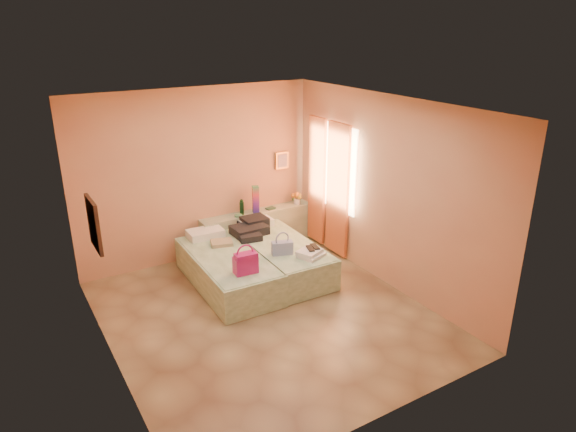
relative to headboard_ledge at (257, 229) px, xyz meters
The scene contains 16 objects.
ground 2.34m from the headboard_ledge, 114.90° to the right, with size 4.50×4.50×0.00m, color tan.
room_walls 2.25m from the headboard_ledge, 116.65° to the right, with size 4.02×4.51×2.81m.
headboard_ledge is the anchor object (origin of this frame).
bed_left 1.50m from the headboard_ledge, 135.43° to the right, with size 0.90×2.00×0.50m, color beige.
bed_right 1.07m from the headboard_ledge, 98.97° to the right, with size 0.90×2.00×0.50m, color beige.
water_bottle 0.54m from the headboard_ledge, behind, with size 0.07×0.07×0.26m, color #13341B.
rainbow_box 0.56m from the headboard_ledge, 134.91° to the right, with size 0.10×0.10×0.47m, color #AF1566.
small_dish 0.52m from the headboard_ledge, behind, with size 0.13×0.13×0.03m, color #4E9068.
green_book 0.42m from the headboard_ledge, ahead, with size 0.16×0.11×0.03m, color #2A4E38.
flower_vase 0.91m from the headboard_ledge, ahead, with size 0.20×0.20×0.26m, color silver.
magenta_handbag 2.04m from the headboard_ledge, 122.47° to the right, with size 0.32×0.18×0.30m, color #AF1566.
khaki_garment 1.19m from the headboard_ledge, 145.76° to the right, with size 0.32×0.26×0.06m, color tan.
clothes_pile 0.68m from the headboard_ledge, 125.45° to the right, with size 0.60×0.60×0.18m, color black.
blue_handbag 1.51m from the headboard_ledge, 103.52° to the right, with size 0.31×0.13×0.20m, color #465AA8.
towel_stack 1.76m from the headboard_ledge, 90.99° to the right, with size 0.35×0.30×0.10m, color silver.
sandal_pair 1.72m from the headboard_ledge, 88.99° to the right, with size 0.16×0.21×0.02m, color black.
Camera 1 is at (-2.87, -5.27, 3.73)m, focal length 32.00 mm.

